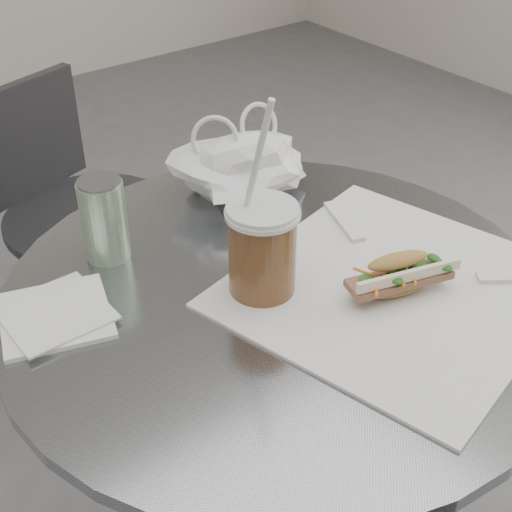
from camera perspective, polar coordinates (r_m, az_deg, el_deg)
cafe_table at (r=1.16m, az=1.51°, el=-13.39°), size 0.76×0.76×0.74m
chair_far at (r=1.78m, az=-13.45°, el=-0.21°), size 0.41×0.44×0.75m
sandwich_paper at (r=0.99m, az=10.98°, el=-2.49°), size 0.49×0.48×0.00m
banh_mi at (r=0.96m, az=11.31°, el=-1.53°), size 0.19×0.12×0.06m
iced_coffee at (r=0.93m, az=0.49°, el=0.58°), size 0.10×0.10×0.28m
sunglasses at (r=1.06m, az=0.48°, el=1.94°), size 0.10×0.04×0.05m
plastic_bag at (r=1.16m, az=-0.91°, el=7.05°), size 0.25×0.22×0.11m
napkin_stack at (r=0.96m, az=-15.77°, el=-4.54°), size 0.17×0.17×0.01m
drink_can at (r=1.03m, az=-12.06°, el=2.88°), size 0.06×0.06×0.12m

